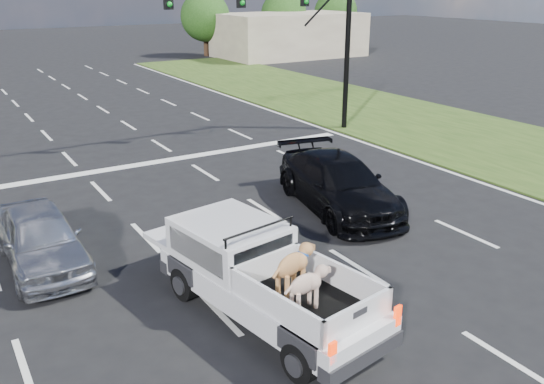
{
  "coord_description": "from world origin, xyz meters",
  "views": [
    {
      "loc": [
        -5.88,
        -8.81,
        5.96
      ],
      "look_at": [
        0.72,
        2.0,
        1.36
      ],
      "focal_mm": 38.0,
      "sensor_mm": 36.0,
      "label": 1
    }
  ],
  "objects_px": {
    "traffic_signal": "(300,17)",
    "silver_sedan": "(41,238)",
    "pickup_truck": "(260,274)",
    "black_coupe": "(338,184)"
  },
  "relations": [
    {
      "from": "traffic_signal",
      "to": "pickup_truck",
      "type": "height_order",
      "value": "traffic_signal"
    },
    {
      "from": "pickup_truck",
      "to": "black_coupe",
      "type": "bearing_deg",
      "value": 28.58
    },
    {
      "from": "traffic_signal",
      "to": "silver_sedan",
      "type": "distance_m",
      "value": 13.87
    },
    {
      "from": "pickup_truck",
      "to": "black_coupe",
      "type": "distance_m",
      "value": 5.87
    },
    {
      "from": "black_coupe",
      "to": "traffic_signal",
      "type": "bearing_deg",
      "value": 75.0
    },
    {
      "from": "traffic_signal",
      "to": "pickup_truck",
      "type": "relative_size",
      "value": 1.8
    },
    {
      "from": "silver_sedan",
      "to": "pickup_truck",
      "type": "bearing_deg",
      "value": -53.69
    },
    {
      "from": "traffic_signal",
      "to": "black_coupe",
      "type": "bearing_deg",
      "value": -116.25
    },
    {
      "from": "silver_sedan",
      "to": "black_coupe",
      "type": "xyz_separation_m",
      "value": [
        7.75,
        -0.63,
        0.07
      ]
    },
    {
      "from": "pickup_truck",
      "to": "silver_sedan",
      "type": "relative_size",
      "value": 1.28
    }
  ]
}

